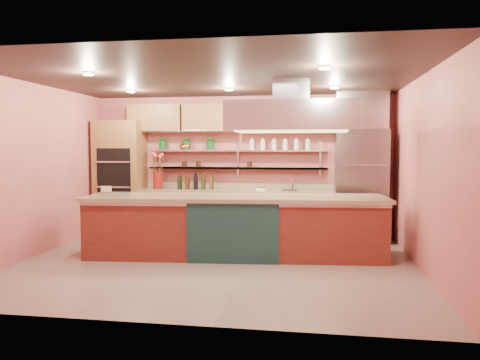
% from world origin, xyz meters
% --- Properties ---
extents(floor, '(6.00, 5.00, 0.02)m').
position_xyz_m(floor, '(0.00, 0.00, -0.01)').
color(floor, gray).
rests_on(floor, ground).
extents(ceiling, '(6.00, 5.00, 0.02)m').
position_xyz_m(ceiling, '(0.00, 0.00, 2.80)').
color(ceiling, black).
rests_on(ceiling, wall_back).
extents(wall_back, '(6.00, 0.04, 2.80)m').
position_xyz_m(wall_back, '(0.00, 2.50, 1.40)').
color(wall_back, '#B95B57').
rests_on(wall_back, floor).
extents(wall_front, '(6.00, 0.04, 2.80)m').
position_xyz_m(wall_front, '(0.00, -2.50, 1.40)').
color(wall_front, '#B95B57').
rests_on(wall_front, floor).
extents(wall_left, '(0.04, 5.00, 2.80)m').
position_xyz_m(wall_left, '(-3.00, 0.00, 1.40)').
color(wall_left, '#B95B57').
rests_on(wall_left, floor).
extents(wall_right, '(0.04, 5.00, 2.80)m').
position_xyz_m(wall_right, '(3.00, 0.00, 1.40)').
color(wall_right, '#B95B57').
rests_on(wall_right, floor).
extents(oven_stack, '(0.95, 0.64, 2.30)m').
position_xyz_m(oven_stack, '(-2.45, 2.18, 1.15)').
color(oven_stack, brown).
rests_on(oven_stack, floor).
extents(refrigerator, '(0.95, 0.72, 2.10)m').
position_xyz_m(refrigerator, '(2.35, 2.14, 1.05)').
color(refrigerator, gray).
rests_on(refrigerator, floor).
extents(back_counter, '(3.84, 0.64, 0.93)m').
position_xyz_m(back_counter, '(-0.05, 2.20, 0.47)').
color(back_counter, '#A38062').
rests_on(back_counter, floor).
extents(wall_shelf_lower, '(3.60, 0.26, 0.03)m').
position_xyz_m(wall_shelf_lower, '(-0.05, 2.37, 1.35)').
color(wall_shelf_lower, '#BABEC2').
rests_on(wall_shelf_lower, wall_back).
extents(wall_shelf_upper, '(3.60, 0.26, 0.03)m').
position_xyz_m(wall_shelf_upper, '(-0.05, 2.37, 1.70)').
color(wall_shelf_upper, '#BABEC2').
rests_on(wall_shelf_upper, wall_back).
extents(upper_cabinets, '(4.60, 0.36, 0.55)m').
position_xyz_m(upper_cabinets, '(0.00, 2.32, 2.35)').
color(upper_cabinets, brown).
rests_on(upper_cabinets, wall_back).
extents(range_hood, '(2.00, 1.00, 0.45)m').
position_xyz_m(range_hood, '(1.12, 0.51, 2.25)').
color(range_hood, '#BABEC2').
rests_on(range_hood, ceiling).
extents(ceiling_downlights, '(4.00, 2.80, 0.02)m').
position_xyz_m(ceiling_downlights, '(0.00, 0.20, 2.77)').
color(ceiling_downlights, '#FFE5A5').
rests_on(ceiling_downlights, ceiling).
extents(island, '(4.79, 1.45, 0.98)m').
position_xyz_m(island, '(0.22, 0.51, 0.49)').
color(island, maroon).
rests_on(island, floor).
extents(flower_vase, '(0.22, 0.22, 0.34)m').
position_xyz_m(flower_vase, '(-1.64, 2.15, 1.10)').
color(flower_vase, maroon).
rests_on(flower_vase, back_counter).
extents(oil_bottle_cluster, '(0.81, 0.45, 0.25)m').
position_xyz_m(oil_bottle_cluster, '(-0.86, 2.15, 1.06)').
color(oil_bottle_cluster, black).
rests_on(oil_bottle_cluster, back_counter).
extents(kitchen_scale, '(0.18, 0.14, 0.10)m').
position_xyz_m(kitchen_scale, '(0.46, 2.15, 0.98)').
color(kitchen_scale, silver).
rests_on(kitchen_scale, back_counter).
extents(bar_faucet, '(0.03, 0.03, 0.22)m').
position_xyz_m(bar_faucet, '(1.07, 2.25, 1.04)').
color(bar_faucet, silver).
rests_on(bar_faucet, back_counter).
extents(copper_kettle, '(0.17, 0.17, 0.13)m').
position_xyz_m(copper_kettle, '(-1.15, 2.37, 1.78)').
color(copper_kettle, '#B26A29').
rests_on(copper_kettle, wall_shelf_upper).
extents(green_canister, '(0.16, 0.16, 0.17)m').
position_xyz_m(green_canister, '(-0.59, 2.37, 1.80)').
color(green_canister, '#0F4716').
rests_on(green_canister, wall_shelf_upper).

